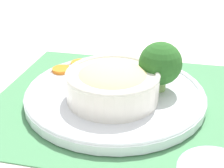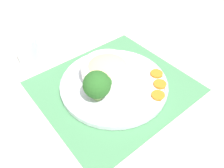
{
  "view_description": "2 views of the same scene",
  "coord_description": "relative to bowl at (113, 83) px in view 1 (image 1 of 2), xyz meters",
  "views": [
    {
      "loc": [
        0.17,
        -0.48,
        0.3
      ],
      "look_at": [
        -0.0,
        -0.01,
        0.04
      ],
      "focal_mm": 50.0,
      "sensor_mm": 36.0,
      "label": 1
    },
    {
      "loc": [
        0.26,
        0.41,
        0.48
      ],
      "look_at": [
        0.02,
        0.02,
        0.03
      ],
      "focal_mm": 35.0,
      "sensor_mm": 36.0,
      "label": 2
    }
  ],
  "objects": [
    {
      "name": "bowl",
      "position": [
        0.0,
        0.0,
        0.0
      ],
      "size": [
        0.16,
        0.16,
        0.06
      ],
      "color": "silver",
      "rests_on": "plate"
    },
    {
      "name": "carrot_slice_far",
      "position": [
        -0.14,
        0.07,
        -0.03
      ],
      "size": [
        0.04,
        0.04,
        0.01
      ],
      "color": "orange",
      "rests_on": "plate"
    },
    {
      "name": "carrot_slice_middle",
      "position": [
        -0.12,
        0.11,
        -0.03
      ],
      "size": [
        0.04,
        0.04,
        0.01
      ],
      "color": "orange",
      "rests_on": "plate"
    },
    {
      "name": "ground_plane",
      "position": [
        -0.01,
        0.03,
        -0.05
      ],
      "size": [
        4.0,
        4.0,
        0.0
      ],
      "primitive_type": "plane",
      "color": "beige"
    },
    {
      "name": "placemat",
      "position": [
        -0.01,
        0.03,
        -0.05
      ],
      "size": [
        0.49,
        0.46,
        0.0
      ],
      "color": "#4C8C59",
      "rests_on": "ground_plane"
    },
    {
      "name": "broccoli_floret",
      "position": [
        0.07,
        0.06,
        0.02
      ],
      "size": [
        0.08,
        0.08,
        0.09
      ],
      "color": "#84AD5B",
      "rests_on": "plate"
    },
    {
      "name": "plate",
      "position": [
        -0.01,
        0.03,
        -0.04
      ],
      "size": [
        0.33,
        0.33,
        0.02
      ],
      "color": "silver",
      "rests_on": "placemat"
    },
    {
      "name": "carrot_slice_near",
      "position": [
        -0.08,
        0.14,
        -0.03
      ],
      "size": [
        0.04,
        0.04,
        0.01
      ],
      "color": "orange",
      "rests_on": "plate"
    }
  ]
}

